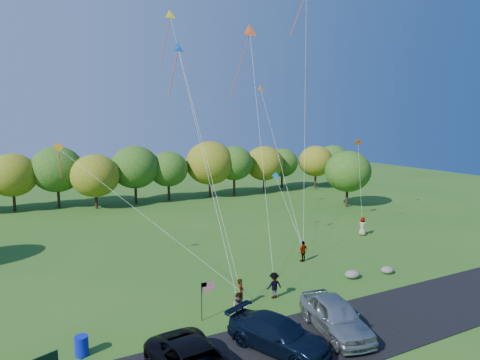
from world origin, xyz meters
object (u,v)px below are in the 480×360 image
object	(u,v)px
minivan_navy	(278,334)
flyer_a	(241,293)
flyer_b	(239,309)
trash_barrel	(82,346)
flyer_e	(362,226)
minivan_silver	(336,316)
flyer_c	(274,285)
flyer_d	(303,251)

from	to	relation	value
minivan_navy	flyer_a	size ratio (longest dim) A/B	3.11
flyer_b	trash_barrel	world-z (taller)	flyer_b
minivan_navy	flyer_e	distance (m)	23.87
minivan_silver	flyer_e	xyz separation A→B (m)	(15.43, 14.26, -0.07)
flyer_e	flyer_a	bearing A→B (deg)	83.47
flyer_c	flyer_d	bearing A→B (deg)	-139.01
minivan_navy	flyer_d	size ratio (longest dim) A/B	3.25
minivan_silver	flyer_e	bearing A→B (deg)	54.23
flyer_c	minivan_navy	bearing A→B (deg)	60.66
minivan_silver	flyer_d	world-z (taller)	minivan_silver
trash_barrel	minivan_silver	bearing A→B (deg)	-18.02
minivan_navy	flyer_a	bearing A→B (deg)	59.10
flyer_b	flyer_e	size ratio (longest dim) A/B	0.98
flyer_c	trash_barrel	size ratio (longest dim) A/B	1.71
trash_barrel	flyer_e	bearing A→B (deg)	20.07
flyer_a	flyer_c	size ratio (longest dim) A/B	1.05
minivan_silver	trash_barrel	world-z (taller)	minivan_silver
minivan_silver	flyer_d	distance (m)	11.87
flyer_b	flyer_c	distance (m)	4.26
flyer_a	trash_barrel	bearing A→B (deg)	134.51
flyer_b	flyer_e	bearing A→B (deg)	59.05
minivan_silver	flyer_c	world-z (taller)	minivan_silver
flyer_d	trash_barrel	distance (m)	19.10
flyer_a	flyer_c	world-z (taller)	flyer_a
flyer_c	flyer_d	xyz separation A→B (m)	(5.95, 5.02, 0.00)
minivan_silver	flyer_b	size ratio (longest dim) A/B	3.02
flyer_a	flyer_b	distance (m)	2.33
flyer_c	flyer_e	size ratio (longest dim) A/B	0.91
flyer_a	flyer_d	bearing A→B (deg)	-21.99
minivan_navy	flyer_c	xyz separation A→B (m)	(3.22, 5.54, -0.01)
minivan_navy	flyer_a	xyz separation A→B (m)	(0.70, 5.41, 0.03)
flyer_c	minivan_silver	bearing A→B (deg)	95.60
minivan_navy	flyer_c	size ratio (longest dim) A/B	3.26
flyer_c	trash_barrel	xyz separation A→B (m)	(-12.03, -1.45, -0.35)
flyer_d	flyer_e	world-z (taller)	flyer_e
flyer_b	flyer_e	world-z (taller)	flyer_e
flyer_a	minivan_silver	bearing A→B (deg)	-114.32
flyer_d	flyer_b	bearing A→B (deg)	22.14
flyer_a	flyer_d	world-z (taller)	flyer_a
flyer_e	flyer_c	bearing A→B (deg)	86.54
minivan_silver	flyer_a	xyz separation A→B (m)	(-2.98, 5.37, -0.11)
flyer_c	trash_barrel	distance (m)	12.12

